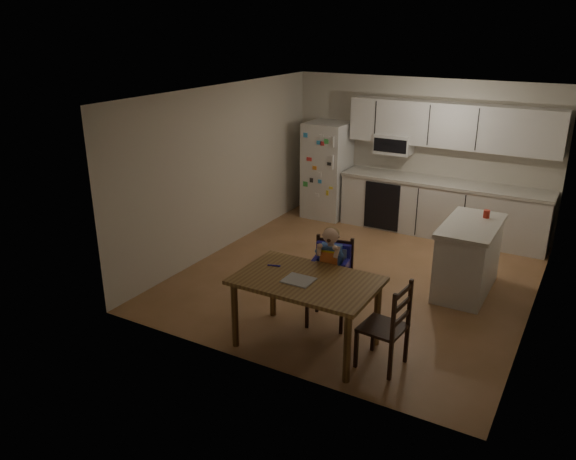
{
  "coord_description": "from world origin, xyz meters",
  "views": [
    {
      "loc": [
        2.69,
        -6.67,
        3.34
      ],
      "look_at": [
        -0.36,
        -1.33,
        1.05
      ],
      "focal_mm": 35.0,
      "sensor_mm": 36.0,
      "label": 1
    }
  ],
  "objects_px": {
    "kitchen_island": "(468,257)",
    "chair_booster": "(331,265)",
    "refrigerator": "(327,170)",
    "red_cup": "(487,214)",
    "chair_side": "(392,322)",
    "dining_table": "(306,288)"
  },
  "relations": [
    {
      "from": "kitchen_island",
      "to": "red_cup",
      "type": "distance_m",
      "value": 0.62
    },
    {
      "from": "dining_table",
      "to": "chair_booster",
      "type": "xyz_separation_m",
      "value": [
        -0.01,
        0.62,
        0.03
      ]
    },
    {
      "from": "refrigerator",
      "to": "kitchen_island",
      "type": "bearing_deg",
      "value": -32.07
    },
    {
      "from": "chair_booster",
      "to": "kitchen_island",
      "type": "bearing_deg",
      "value": 42.86
    },
    {
      "from": "refrigerator",
      "to": "red_cup",
      "type": "bearing_deg",
      "value": -26.49
    },
    {
      "from": "red_cup",
      "to": "refrigerator",
      "type": "bearing_deg",
      "value": 153.51
    },
    {
      "from": "chair_side",
      "to": "red_cup",
      "type": "bearing_deg",
      "value": 177.28
    },
    {
      "from": "dining_table",
      "to": "chair_side",
      "type": "distance_m",
      "value": 0.96
    },
    {
      "from": "kitchen_island",
      "to": "dining_table",
      "type": "xyz_separation_m",
      "value": [
        -1.19,
        -2.23,
        0.22
      ]
    },
    {
      "from": "refrigerator",
      "to": "red_cup",
      "type": "relative_size",
      "value": 16.41
    },
    {
      "from": "red_cup",
      "to": "dining_table",
      "type": "relative_size",
      "value": 0.07
    },
    {
      "from": "chair_side",
      "to": "kitchen_island",
      "type": "bearing_deg",
      "value": 178.84
    },
    {
      "from": "dining_table",
      "to": "chair_side",
      "type": "relative_size",
      "value": 1.57
    },
    {
      "from": "chair_booster",
      "to": "refrigerator",
      "type": "bearing_deg",
      "value": 106.39
    },
    {
      "from": "chair_booster",
      "to": "chair_side",
      "type": "relative_size",
      "value": 1.26
    },
    {
      "from": "red_cup",
      "to": "chair_side",
      "type": "relative_size",
      "value": 0.11
    },
    {
      "from": "refrigerator",
      "to": "red_cup",
      "type": "distance_m",
      "value": 3.41
    },
    {
      "from": "kitchen_island",
      "to": "chair_booster",
      "type": "height_order",
      "value": "chair_booster"
    },
    {
      "from": "dining_table",
      "to": "chair_booster",
      "type": "distance_m",
      "value": 0.62
    },
    {
      "from": "dining_table",
      "to": "chair_side",
      "type": "xyz_separation_m",
      "value": [
        0.94,
        0.04,
        -0.16
      ]
    },
    {
      "from": "refrigerator",
      "to": "kitchen_island",
      "type": "relative_size",
      "value": 1.34
    },
    {
      "from": "refrigerator",
      "to": "kitchen_island",
      "type": "height_order",
      "value": "refrigerator"
    }
  ]
}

